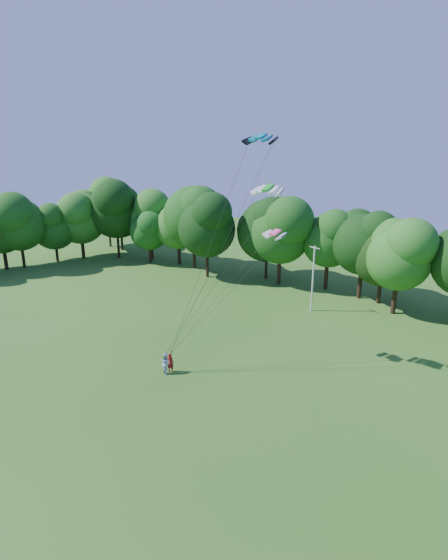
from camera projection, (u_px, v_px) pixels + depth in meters
The scene contains 10 objects.
ground at pixel (71, 458), 25.55m from camera, with size 160.00×160.00×0.00m, color #295517.
utility_pole at pixel (313, 278), 47.61m from camera, with size 1.42×0.55×7.38m.
kite_flyer_left at pixel (170, 362), 35.23m from camera, with size 0.60×0.39×1.64m, color maroon.
kite_flyer_right at pixel (166, 363), 35.00m from camera, with size 0.84×0.66×1.73m, color #A7C8E8.
kite_teal at pixel (261, 136), 31.21m from camera, with size 2.60×1.44×0.48m.
kite_green at pixel (268, 188), 33.05m from camera, with size 2.54×1.20×0.56m.
kite_pink at pixel (275, 232), 35.02m from camera, with size 2.05×1.20×0.44m.
tree_back_west at pixel (149, 225), 67.42m from camera, with size 6.52×6.52×9.48m.
tree_back_center at pixel (384, 243), 49.07m from camera, with size 7.85×7.85×11.41m.
tree_flank_west at pixel (1, 232), 63.70m from camera, with size 6.26×6.26×9.11m.
Camera 1 is at (20.34, -11.20, 17.44)m, focal length 28.00 mm.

